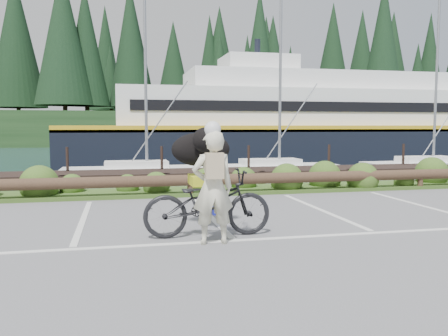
# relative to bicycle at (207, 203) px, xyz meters

# --- Properties ---
(ground) EXTENTS (72.00, 72.00, 0.00)m
(ground) POSITION_rel_bicycle_xyz_m (0.38, -0.01, -0.58)
(ground) COLOR #5F5F62
(harbor_backdrop) EXTENTS (170.00, 160.00, 30.00)m
(harbor_backdrop) POSITION_rel_bicycle_xyz_m (0.78, 78.40, -0.58)
(harbor_backdrop) COLOR #1A343E
(harbor_backdrop) RESTS_ON ground
(vegetation_strip) EXTENTS (34.00, 1.60, 0.10)m
(vegetation_strip) POSITION_rel_bicycle_xyz_m (0.38, 5.29, -0.53)
(vegetation_strip) COLOR #3D5B21
(vegetation_strip) RESTS_ON ground
(log_rail) EXTENTS (32.00, 0.30, 0.60)m
(log_rail) POSITION_rel_bicycle_xyz_m (0.38, 4.59, -0.58)
(log_rail) COLOR #443021
(log_rail) RESTS_ON ground
(bicycle) EXTENTS (2.22, 0.81, 1.16)m
(bicycle) POSITION_rel_bicycle_xyz_m (0.00, 0.00, 0.00)
(bicycle) COLOR black
(bicycle) RESTS_ON ground
(cyclist) EXTENTS (0.68, 0.45, 1.84)m
(cyclist) POSITION_rel_bicycle_xyz_m (-0.01, -0.52, 0.34)
(cyclist) COLOR beige
(cyclist) RESTS_ON ground
(dog) EXTENTS (0.55, 1.11, 0.63)m
(dog) POSITION_rel_bicycle_xyz_m (0.01, 0.71, 0.90)
(dog) COLOR black
(dog) RESTS_ON bicycle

